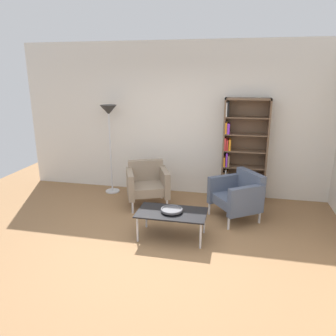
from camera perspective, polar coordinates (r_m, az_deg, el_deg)
name	(u,v)px	position (r m, az deg, el deg)	size (l,w,h in m)	color
ground_plane	(148,252)	(4.50, -3.50, -14.66)	(8.32, 8.32, 0.00)	olive
plaster_back_panel	(181,120)	(6.31, 2.38, 8.50)	(6.40, 0.12, 2.90)	silver
bookshelf_tall	(241,152)	(6.12, 12.78, 2.73)	(0.80, 0.30, 1.90)	brown
coffee_table_low	(172,214)	(4.70, 0.66, -8.12)	(1.00, 0.56, 0.40)	black
decorative_bowl	(172,210)	(4.67, 0.67, -7.38)	(0.32, 0.32, 0.05)	#4C4C51
armchair_spare_guest	(147,183)	(5.85, -3.69, -2.61)	(0.90, 0.87, 0.78)	gray
armchair_by_bookshelf	(238,195)	(5.40, 12.29, -4.61)	(0.93, 0.95, 0.78)	#4C566B
floor_lamp_torchiere	(109,120)	(6.33, -10.39, 8.26)	(0.32, 0.32, 1.74)	silver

